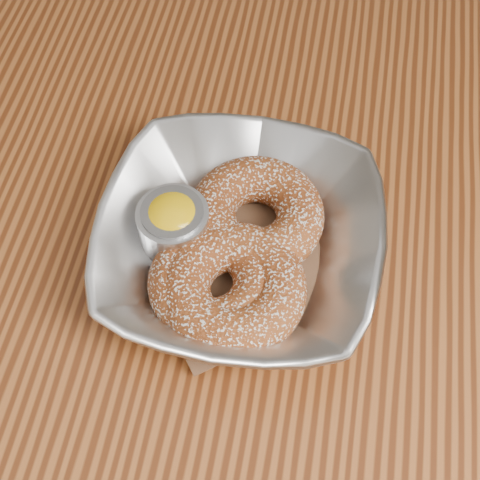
% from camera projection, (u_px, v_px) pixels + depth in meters
% --- Properties ---
extents(ground_plane, '(4.00, 4.00, 0.00)m').
position_uv_depth(ground_plane, '(275.00, 444.00, 1.19)').
color(ground_plane, '#565659').
rests_on(ground_plane, ground).
extents(table, '(1.20, 0.80, 0.75)m').
position_uv_depth(table, '(306.00, 266.00, 0.63)').
color(table, brown).
rests_on(table, ground_plane).
extents(serving_bowl, '(0.21, 0.21, 0.05)m').
position_uv_depth(serving_bowl, '(240.00, 243.00, 0.50)').
color(serving_bowl, '#B9BBC0').
rests_on(serving_bowl, table).
extents(parchment, '(0.20, 0.20, 0.00)m').
position_uv_depth(parchment, '(240.00, 254.00, 0.51)').
color(parchment, brown).
rests_on(parchment, table).
extents(donut_back, '(0.11, 0.11, 0.04)m').
position_uv_depth(donut_back, '(256.00, 215.00, 0.51)').
color(donut_back, brown).
rests_on(donut_back, parchment).
extents(donut_front, '(0.10, 0.10, 0.03)m').
position_uv_depth(donut_front, '(214.00, 282.00, 0.48)').
color(donut_front, brown).
rests_on(donut_front, parchment).
extents(donut_extra, '(0.11, 0.11, 0.04)m').
position_uv_depth(donut_extra, '(233.00, 288.00, 0.47)').
color(donut_extra, brown).
rests_on(donut_extra, parchment).
extents(ramekin, '(0.05, 0.05, 0.05)m').
position_uv_depth(ramekin, '(174.00, 225.00, 0.50)').
color(ramekin, '#B9BBC0').
rests_on(ramekin, table).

